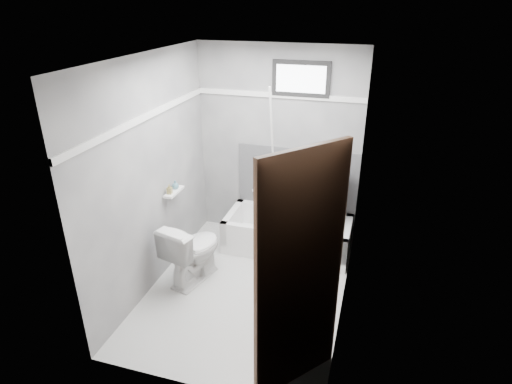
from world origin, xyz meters
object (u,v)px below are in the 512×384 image
at_px(toilet, 193,251).
at_px(soap_bottle_b, 175,185).
at_px(office_chair, 313,207).
at_px(door, 329,310).
at_px(soap_bottle_a, 169,189).
at_px(bathtub, 287,234).

relative_size(toilet, soap_bottle_b, 7.38).
height_order(office_chair, toilet, office_chair).
distance_m(door, soap_bottle_a, 2.44).
relative_size(bathtub, soap_bottle_b, 15.26).
xyz_separation_m(office_chair, door, (0.46, -2.26, 0.41)).
height_order(bathtub, soap_bottle_a, soap_bottle_a).
relative_size(office_chair, toilet, 1.31).
xyz_separation_m(office_chair, soap_bottle_a, (-1.46, -0.75, 0.37)).
height_order(bathtub, office_chair, office_chair).
relative_size(door, soap_bottle_a, 17.87).
bearing_deg(bathtub, office_chair, 9.70).
relative_size(soap_bottle_a, soap_bottle_b, 1.14).
bearing_deg(soap_bottle_a, toilet, -30.46).
xyz_separation_m(office_chair, toilet, (-1.14, -0.94, -0.24)).
relative_size(bathtub, office_chair, 1.58).
relative_size(office_chair, soap_bottle_a, 8.46).
height_order(office_chair, soap_bottle_b, office_chair).
xyz_separation_m(toilet, soap_bottle_b, (-0.32, 0.33, 0.60)).
xyz_separation_m(door, soap_bottle_a, (-1.92, 1.51, -0.03)).
bearing_deg(door, soap_bottle_b, 139.38).
xyz_separation_m(bathtub, door, (0.75, -2.21, 0.79)).
distance_m(office_chair, soap_bottle_b, 1.63).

